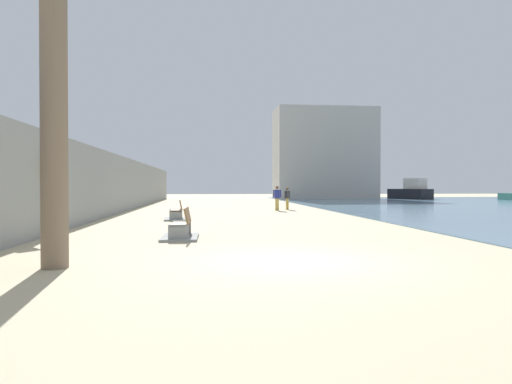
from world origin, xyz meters
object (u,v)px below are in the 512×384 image
(bench_far, at_px, (177,215))
(person_walking, at_px, (287,197))
(pedestrian_sign, at_px, (52,187))
(bench_near, at_px, (181,231))
(person_standing, at_px, (277,196))
(boat_outer, at_px, (411,191))

(bench_far, relative_size, person_walking, 1.41)
(bench_far, xyz_separation_m, person_walking, (6.91, 8.66, 0.65))
(person_walking, xyz_separation_m, pedestrian_sign, (-10.34, -16.05, 0.72))
(person_walking, bearing_deg, bench_near, -110.46)
(bench_near, bearing_deg, pedestrian_sign, 170.76)
(pedestrian_sign, bearing_deg, person_walking, 57.20)
(person_standing, xyz_separation_m, boat_outer, (19.56, 22.95, -0.00))
(person_walking, height_order, person_standing, person_standing)
(pedestrian_sign, bearing_deg, bench_near, -9.24)
(bench_far, bearing_deg, boat_outer, 50.00)
(person_walking, xyz_separation_m, person_standing, (-0.86, -1.08, 0.06))
(bench_near, relative_size, bench_far, 0.98)
(person_walking, distance_m, boat_outer, 28.77)
(boat_outer, bearing_deg, person_standing, -130.44)
(bench_near, distance_m, boat_outer, 45.94)
(bench_far, relative_size, pedestrian_sign, 0.84)
(bench_far, relative_size, boat_outer, 0.39)
(bench_far, height_order, person_walking, person_walking)
(person_standing, bearing_deg, boat_outer, 49.56)
(person_walking, bearing_deg, person_standing, -128.45)
(person_standing, bearing_deg, bench_far, -128.62)
(bench_far, bearing_deg, person_standing, 51.38)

